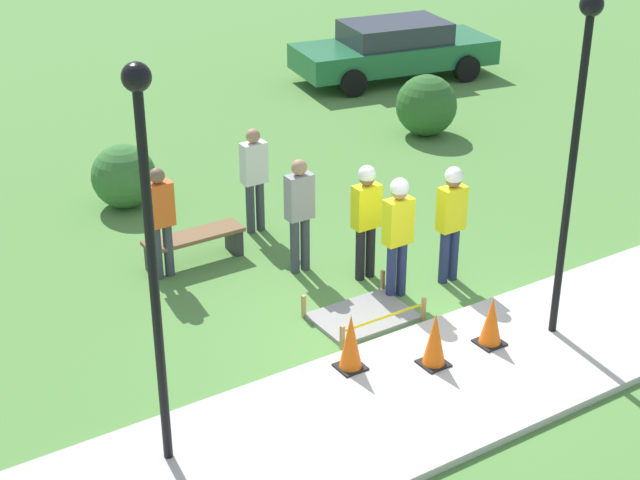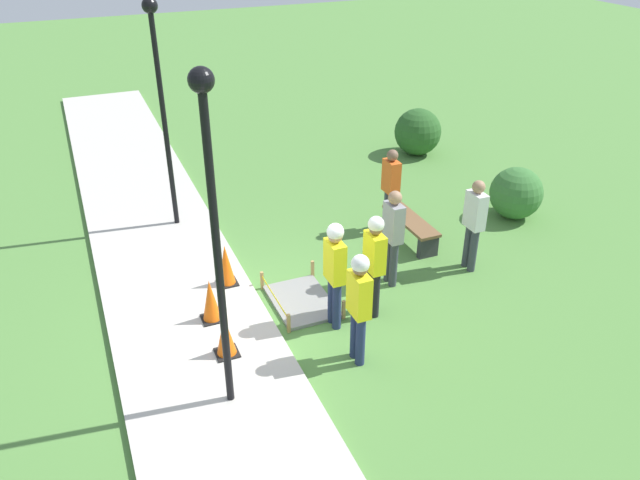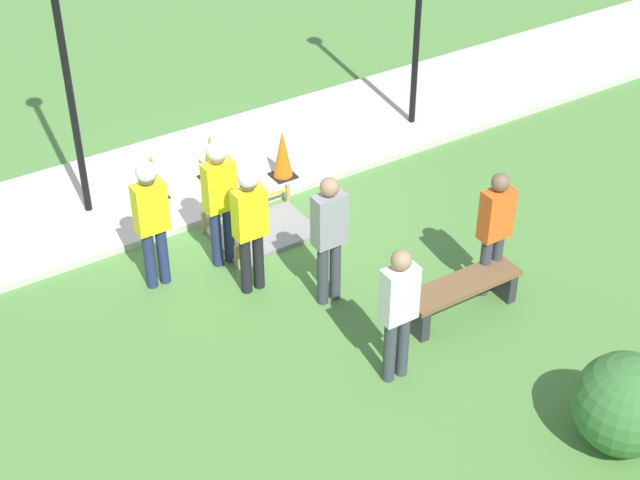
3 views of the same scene
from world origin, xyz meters
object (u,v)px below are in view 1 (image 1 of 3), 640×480
object	(u,v)px
traffic_cone_near_patch	(351,342)
worker_trainee	(398,227)
traffic_cone_sidewalk_edge	(491,321)
park_bench	(194,243)
lamppost_far	(149,220)
worker_assistant	(366,212)
lamppost_near	(577,126)
traffic_cone_far_patch	(435,339)
bystander_in_orange_shirt	(160,216)
parked_car_green	(394,49)
bystander_in_white_shirt	(300,209)
bystander_in_gray_shirt	(254,174)
worker_supervisor	(451,214)

from	to	relation	value
traffic_cone_near_patch	worker_trainee	bearing A→B (deg)	37.82
traffic_cone_sidewalk_edge	park_bench	world-z (taller)	traffic_cone_sidewalk_edge
traffic_cone_sidewalk_edge	lamppost_far	distance (m)	5.10
worker_assistant	lamppost_near	size ratio (longest dim) A/B	0.40
traffic_cone_far_patch	bystander_in_orange_shirt	xyz separation A→B (m)	(-1.77, 4.11, 0.52)
worker_assistant	lamppost_near	world-z (taller)	lamppost_near
worker_trainee	parked_car_green	distance (m)	10.66
traffic_cone_near_patch	lamppost_far	size ratio (longest dim) A/B	0.17
traffic_cone_far_patch	lamppost_far	xyz separation A→B (m)	(-3.54, 0.14, 2.46)
park_bench	worker_assistant	xyz separation A→B (m)	(1.89, -1.79, 0.73)
bystander_in_orange_shirt	traffic_cone_far_patch	bearing A→B (deg)	-66.69
lamppost_far	parked_car_green	bearing A→B (deg)	43.89
traffic_cone_far_patch	bystander_in_white_shirt	world-z (taller)	bystander_in_white_shirt
traffic_cone_sidewalk_edge	bystander_in_white_shirt	xyz separation A→B (m)	(-0.90, 3.20, 0.58)
worker_assistant	bystander_in_gray_shirt	xyz separation A→B (m)	(-0.57, 2.26, -0.07)
lamppost_far	parked_car_green	world-z (taller)	lamppost_far
traffic_cone_far_patch	bystander_in_gray_shirt	size ratio (longest dim) A/B	0.42
worker_assistant	bystander_in_orange_shirt	distance (m)	2.96
bystander_in_orange_shirt	parked_car_green	bearing A→B (deg)	35.22
bystander_in_white_shirt	lamppost_near	distance (m)	4.31
traffic_cone_near_patch	worker_supervisor	distance (m)	2.94
worker_trainee	parked_car_green	bearing A→B (deg)	53.56
worker_assistant	bystander_in_white_shirt	distance (m)	0.98
worker_supervisor	worker_trainee	xyz separation A→B (m)	(-0.92, 0.04, 0.02)
worker_trainee	lamppost_near	size ratio (longest dim) A/B	0.41
bystander_in_orange_shirt	worker_supervisor	bearing A→B (deg)	-34.46
worker_assistant	lamppost_far	bearing A→B (deg)	-151.13
worker_assistant	parked_car_green	bearing A→B (deg)	51.01
traffic_cone_far_patch	lamppost_far	size ratio (longest dim) A/B	0.17
worker_supervisor	traffic_cone_far_patch	bearing A→B (deg)	-133.64
worker_assistant	lamppost_far	size ratio (longest dim) A/B	0.41
bystander_in_orange_shirt	parked_car_green	world-z (taller)	bystander_in_orange_shirt
worker_trainee	bystander_in_white_shirt	size ratio (longest dim) A/B	1.02
park_bench	bystander_in_gray_shirt	xyz separation A→B (m)	(1.33, 0.47, 0.66)
traffic_cone_far_patch	lamppost_far	world-z (taller)	lamppost_far
traffic_cone_sidewalk_edge	worker_supervisor	distance (m)	2.02
bystander_in_white_shirt	lamppost_near	size ratio (longest dim) A/B	0.40
traffic_cone_sidewalk_edge	bystander_in_gray_shirt	xyz separation A→B (m)	(-0.78, 4.76, 0.56)
traffic_cone_sidewalk_edge	traffic_cone_near_patch	bearing A→B (deg)	164.54
traffic_cone_far_patch	lamppost_near	xyz separation A→B (m)	(1.83, -0.21, 2.49)
worker_supervisor	park_bench	bearing A→B (deg)	138.57
traffic_cone_near_patch	bystander_in_orange_shirt	world-z (taller)	bystander_in_orange_shirt
traffic_cone_sidewalk_edge	lamppost_near	size ratio (longest dim) A/B	0.15
bystander_in_gray_shirt	lamppost_near	xyz separation A→B (m)	(1.70, -4.96, 1.96)
lamppost_near	worker_supervisor	bearing A→B (deg)	94.80
bystander_in_orange_shirt	lamppost_far	xyz separation A→B (m)	(-1.77, -3.97, 1.94)
bystander_in_gray_shirt	park_bench	bearing A→B (deg)	-160.31
bystander_in_gray_shirt	lamppost_far	world-z (taller)	lamppost_far
worker_supervisor	worker_assistant	distance (m)	1.21
worker_trainee	lamppost_near	bearing A→B (deg)	-61.53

